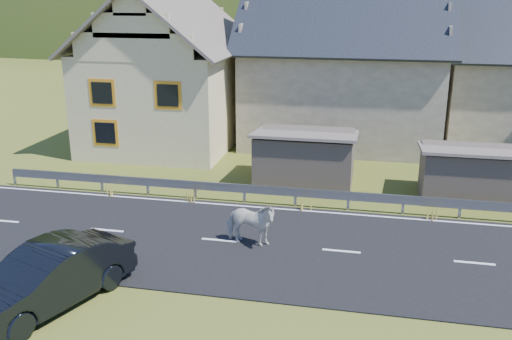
# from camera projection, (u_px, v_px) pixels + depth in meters

# --- Properties ---
(ground) EXTENTS (160.00, 160.00, 0.00)m
(ground) POSITION_uv_depth(u_px,v_px,m) (341.00, 252.00, 18.03)
(ground) COLOR #3D4914
(ground) RESTS_ON ground
(road) EXTENTS (60.00, 7.00, 0.04)m
(road) POSITION_uv_depth(u_px,v_px,m) (341.00, 252.00, 18.02)
(road) COLOR black
(road) RESTS_ON ground
(lane_markings) EXTENTS (60.00, 6.60, 0.01)m
(lane_markings) POSITION_uv_depth(u_px,v_px,m) (341.00, 251.00, 18.01)
(lane_markings) COLOR silver
(lane_markings) RESTS_ON road
(guardrail) EXTENTS (28.10, 0.09, 0.75)m
(guardrail) POSITION_uv_depth(u_px,v_px,m) (348.00, 196.00, 21.29)
(guardrail) COLOR #93969B
(guardrail) RESTS_ON ground
(shed_left) EXTENTS (4.30, 3.30, 2.40)m
(shed_left) POSITION_uv_depth(u_px,v_px,m) (305.00, 159.00, 24.15)
(shed_left) COLOR brown
(shed_left) RESTS_ON ground
(shed_right) EXTENTS (3.80, 2.90, 2.20)m
(shed_right) POSITION_uv_depth(u_px,v_px,m) (467.00, 174.00, 22.44)
(shed_right) COLOR brown
(shed_right) RESTS_ON ground
(house_cream) EXTENTS (7.80, 9.80, 8.30)m
(house_cream) POSITION_uv_depth(u_px,v_px,m) (168.00, 61.00, 29.87)
(house_cream) COLOR beige
(house_cream) RESTS_ON ground
(house_stone_a) EXTENTS (10.80, 9.80, 8.90)m
(house_stone_a) POSITION_uv_depth(u_px,v_px,m) (345.00, 54.00, 30.82)
(house_stone_a) COLOR #B0A48A
(house_stone_a) RESTS_ON ground
(mountain) EXTENTS (440.00, 280.00, 260.00)m
(mountain) POSITION_uv_depth(u_px,v_px,m) (389.00, 78.00, 191.04)
(mountain) COLOR #2B3F10
(mountain) RESTS_ON ground
(horse) EXTENTS (1.00, 1.84, 1.48)m
(horse) POSITION_uv_depth(u_px,v_px,m) (250.00, 223.00, 18.25)
(horse) COLOR beige
(horse) RESTS_ON road
(car) EXTENTS (3.29, 5.17, 1.61)m
(car) POSITION_uv_depth(u_px,v_px,m) (47.00, 278.00, 14.75)
(car) COLOR black
(car) RESTS_ON ground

